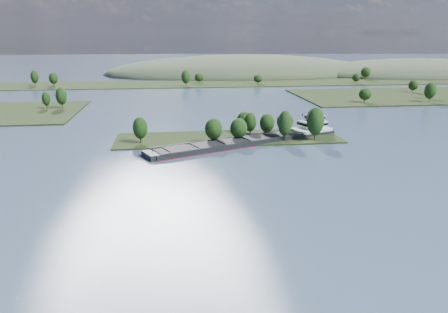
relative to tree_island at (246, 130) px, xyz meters
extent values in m
plane|color=#3B5066|center=(-7.79, -58.51, -4.01)|extent=(1800.00, 1800.00, 0.00)
cube|color=black|center=(-7.79, 1.49, -4.01)|extent=(100.00, 30.00, 1.20)
cylinder|color=black|center=(15.64, -7.96, -1.21)|extent=(0.50, 0.50, 4.40)
ellipsoid|color=black|center=(15.64, -7.96, 4.39)|extent=(6.04, 6.04, 11.32)
cylinder|color=black|center=(1.19, 10.97, -1.78)|extent=(0.50, 0.50, 3.25)
ellipsoid|color=black|center=(1.19, 10.97, 2.35)|extent=(7.46, 7.46, 8.36)
cylinder|color=black|center=(-4.38, -6.85, -1.73)|extent=(0.50, 0.50, 3.36)
ellipsoid|color=black|center=(-4.38, -6.85, 2.54)|extent=(7.55, 7.55, 8.64)
cylinder|color=black|center=(2.82, 4.76, -1.68)|extent=(0.50, 0.50, 3.46)
ellipsoid|color=black|center=(2.82, 4.76, 2.71)|extent=(5.62, 5.62, 8.89)
cylinder|color=black|center=(-15.38, -8.70, -1.64)|extent=(0.50, 0.50, 3.55)
ellipsoid|color=black|center=(-15.38, -8.70, 2.87)|extent=(7.42, 7.42, 9.12)
cylinder|color=black|center=(-46.20, -4.20, -1.56)|extent=(0.50, 0.50, 3.70)
ellipsoid|color=black|center=(-46.20, -4.20, 3.15)|extent=(6.17, 6.17, 9.52)
cylinder|color=black|center=(10.20, 2.91, -1.74)|extent=(0.50, 0.50, 3.35)
ellipsoid|color=black|center=(10.20, 2.91, 2.52)|extent=(6.74, 6.74, 8.61)
cylinder|color=black|center=(32.63, 5.56, -1.52)|extent=(0.50, 0.50, 3.78)
ellipsoid|color=black|center=(32.63, 5.56, 3.29)|extent=(6.46, 6.46, 9.73)
cylinder|color=black|center=(28.96, -8.53, -1.01)|extent=(0.50, 0.50, 4.80)
ellipsoid|color=black|center=(28.96, -8.53, 5.09)|extent=(7.46, 7.46, 12.34)
cylinder|color=black|center=(19.51, 6.43, -1.81)|extent=(0.50, 0.50, 3.20)
ellipsoid|color=black|center=(19.51, 6.43, 2.27)|extent=(7.78, 7.78, 8.24)
cylinder|color=black|center=(-99.91, 92.07, -1.06)|extent=(0.50, 0.50, 4.29)
ellipsoid|color=black|center=(-99.91, 92.07, 4.40)|extent=(6.79, 6.79, 11.04)
cylinder|color=black|center=(-109.16, 92.09, -1.49)|extent=(0.50, 0.50, 3.44)
ellipsoid|color=black|center=(-109.16, 92.09, 2.88)|extent=(5.12, 5.12, 8.83)
cylinder|color=black|center=(96.89, 90.95, -1.60)|extent=(0.50, 0.50, 3.21)
ellipsoid|color=black|center=(96.89, 90.95, 2.48)|extent=(8.31, 8.31, 8.26)
cylinder|color=black|center=(141.14, 87.46, -1.00)|extent=(0.50, 0.50, 4.41)
ellipsoid|color=black|center=(141.14, 87.46, 4.60)|extent=(7.73, 7.73, 11.34)
cylinder|color=black|center=(149.72, 102.48, -1.64)|extent=(0.50, 0.50, 3.13)
ellipsoid|color=black|center=(149.72, 102.48, 2.34)|extent=(6.22, 6.22, 8.06)
cylinder|color=black|center=(157.08, 135.96, -1.60)|extent=(0.50, 0.50, 3.23)
ellipsoid|color=black|center=(157.08, 135.96, 2.51)|extent=(7.46, 7.46, 8.30)
cube|color=black|center=(-7.79, 221.49, -4.01)|extent=(900.00, 60.00, 1.20)
cylinder|color=black|center=(-151.90, 221.22, -1.20)|extent=(0.50, 0.50, 4.42)
ellipsoid|color=black|center=(-151.90, 221.22, 4.41)|extent=(6.69, 6.69, 11.36)
cylinder|color=black|center=(139.90, 204.72, -1.87)|extent=(0.50, 0.50, 3.08)
ellipsoid|color=black|center=(139.90, 204.72, 2.04)|extent=(7.37, 7.37, 7.92)
cylinder|color=black|center=(-5.38, 224.37, -1.85)|extent=(0.50, 0.50, 3.12)
ellipsoid|color=black|center=(-5.38, 224.37, 2.11)|extent=(8.44, 8.44, 8.02)
cylinder|color=black|center=(163.43, 236.60, -1.34)|extent=(0.50, 0.50, 4.15)
ellipsoid|color=black|center=(163.43, 236.60, 3.93)|extent=(9.48, 9.48, 10.66)
cylinder|color=black|center=(-134.43, 215.28, -1.42)|extent=(0.50, 0.50, 3.97)
ellipsoid|color=black|center=(-134.43, 215.28, 3.63)|extent=(7.45, 7.45, 10.21)
cylinder|color=black|center=(47.74, 209.95, -1.99)|extent=(0.50, 0.50, 2.85)
ellipsoid|color=black|center=(47.74, 209.95, 1.64)|extent=(8.03, 8.03, 7.33)
cylinder|color=black|center=(-18.80, 201.45, -1.10)|extent=(0.50, 0.50, 4.62)
ellipsoid|color=black|center=(-18.80, 201.45, 4.77)|extent=(7.79, 7.79, 11.88)
ellipsoid|color=#3D4A33|center=(252.21, 291.49, -4.01)|extent=(260.00, 140.00, 36.00)
ellipsoid|color=#3D4A33|center=(52.21, 321.49, -4.01)|extent=(320.00, 160.00, 44.00)
cube|color=black|center=(-0.11, -8.51, -3.45)|extent=(86.00, 45.50, 2.44)
cube|color=maroon|center=(-0.11, -8.51, -3.95)|extent=(86.29, 45.79, 0.28)
cube|color=black|center=(-10.43, -7.04, -1.90)|extent=(63.40, 27.77, 0.89)
cube|color=black|center=(-6.11, -17.03, -1.90)|extent=(63.40, 27.77, 0.89)
cube|color=black|center=(-8.27, -12.04, -2.07)|extent=(65.16, 35.65, 0.33)
cube|color=black|center=(-30.70, -21.74, -1.73)|extent=(12.80, 12.33, 0.39)
cube|color=black|center=(-19.49, -16.89, -1.73)|extent=(12.80, 12.33, 0.39)
cube|color=black|center=(-8.27, -12.04, -1.73)|extent=(12.80, 12.33, 0.39)
cube|color=black|center=(2.95, -7.18, -1.73)|extent=(12.80, 12.33, 0.39)
cube|color=black|center=(14.17, -2.33, -1.73)|extent=(12.80, 12.33, 0.39)
cube|color=black|center=(-41.41, -26.38, -3.01)|extent=(7.03, 10.50, 2.22)
cylinder|color=black|center=(-40.39, -25.94, -1.45)|extent=(0.35, 0.35, 2.44)
cube|color=white|center=(31.50, 5.17, -1.57)|extent=(20.55, 16.85, 1.33)
cube|color=white|center=(32.52, 5.61, 0.66)|extent=(13.73, 12.57, 3.33)
cube|color=black|center=(32.52, 5.61, 1.10)|extent=(14.02, 12.86, 1.00)
cube|color=white|center=(33.54, 6.05, 3.55)|extent=(8.77, 8.77, 2.44)
cube|color=black|center=(33.54, 6.05, 3.99)|extent=(9.06, 9.06, 0.89)
cube|color=white|center=(33.54, 6.05, 4.88)|extent=(9.35, 9.35, 0.22)
cylinder|color=white|center=(36.09, 7.16, 6.21)|extent=(0.29, 0.29, 2.89)
cylinder|color=black|center=(28.14, 7.35, 5.10)|extent=(0.73, 0.73, 1.33)
camera|label=1|loc=(-33.25, -187.90, 41.77)|focal=35.00mm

